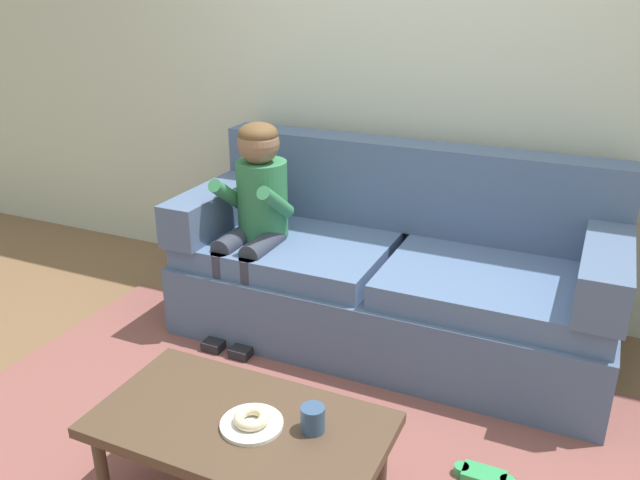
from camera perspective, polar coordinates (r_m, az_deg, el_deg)
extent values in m
plane|color=brown|center=(2.83, -1.12, -15.97)|extent=(10.00, 10.00, 0.00)
cube|color=beige|center=(3.55, 8.87, 16.33)|extent=(8.00, 0.10, 2.80)
cube|color=brown|center=(2.66, -3.58, -18.89)|extent=(2.98, 2.02, 0.01)
cube|color=slate|center=(3.33, 6.08, -5.86)|extent=(2.14, 0.90, 0.38)
cube|color=slate|center=(3.37, -2.68, -0.71)|extent=(1.03, 0.74, 0.12)
cube|color=slate|center=(3.07, 15.49, -3.93)|extent=(1.03, 0.74, 0.12)
cube|color=slate|center=(3.43, 8.34, 4.72)|extent=(2.14, 0.20, 0.46)
cube|color=slate|center=(3.55, -8.65, 3.25)|extent=(0.20, 0.90, 0.22)
cube|color=slate|center=(3.03, 24.10, -1.98)|extent=(0.20, 0.90, 0.22)
cube|color=#4C3828|center=(2.25, -7.18, -15.98)|extent=(0.99, 0.54, 0.04)
cylinder|color=#4C3828|center=(2.47, -18.81, -18.96)|extent=(0.04, 0.04, 0.35)
cylinder|color=#4C3828|center=(2.71, -12.72, -14.03)|extent=(0.04, 0.04, 0.35)
cylinder|color=#4C3828|center=(2.38, 5.43, -19.50)|extent=(0.04, 0.04, 0.35)
cylinder|color=#337A4C|center=(3.31, -5.14, 3.64)|extent=(0.26, 0.26, 0.40)
sphere|color=#846047|center=(3.21, -5.50, 8.55)|extent=(0.21, 0.21, 0.21)
ellipsoid|color=brown|center=(3.20, -5.53, 9.37)|extent=(0.20, 0.20, 0.12)
cylinder|color=#333847|center=(3.30, -7.51, -0.08)|extent=(0.11, 0.30, 0.11)
cylinder|color=#333847|center=(3.28, -8.68, -4.71)|extent=(0.09, 0.09, 0.44)
cube|color=black|center=(3.36, -8.90, -8.86)|extent=(0.10, 0.20, 0.06)
cylinder|color=#337A4C|center=(3.28, -8.13, 3.98)|extent=(0.07, 0.29, 0.23)
cylinder|color=#333847|center=(3.22, -5.09, -0.53)|extent=(0.11, 0.30, 0.11)
cylinder|color=#333847|center=(3.20, -6.26, -5.28)|extent=(0.09, 0.09, 0.44)
cube|color=black|center=(3.29, -6.52, -9.51)|extent=(0.10, 0.20, 0.06)
cylinder|color=#337A4C|center=(3.15, -3.94, 3.36)|extent=(0.07, 0.29, 0.23)
cylinder|color=white|center=(2.21, -6.10, -15.98)|extent=(0.21, 0.21, 0.01)
torus|color=beige|center=(2.19, -6.12, -15.46)|extent=(0.14, 0.14, 0.04)
cylinder|color=#334C72|center=(2.16, -0.65, -15.63)|extent=(0.08, 0.08, 0.09)
cube|color=#339E56|center=(2.63, 14.36, -19.80)|extent=(0.16, 0.09, 0.05)
cylinder|color=#339E56|center=(2.63, 12.45, -19.42)|extent=(0.06, 0.06, 0.05)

